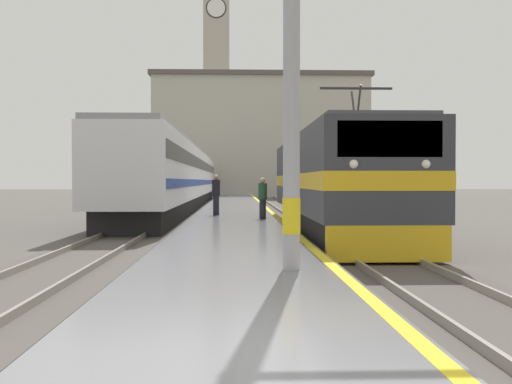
{
  "coord_description": "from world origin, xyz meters",
  "views": [
    {
      "loc": [
        -0.01,
        -4.99,
        1.88
      ],
      "look_at": [
        0.89,
        21.39,
        1.39
      ],
      "focal_mm": 42.0,
      "sensor_mm": 36.0,
      "label": 1
    }
  ],
  "objects_px": {
    "locomotive_train": "(334,183)",
    "person_on_platform": "(263,197)",
    "passenger_train": "(182,177)",
    "clock_tower": "(217,77)",
    "second_waiting_passenger": "(216,194)",
    "catenary_mast": "(296,27)"
  },
  "relations": [
    {
      "from": "passenger_train",
      "to": "catenary_mast",
      "type": "xyz_separation_m",
      "value": [
        4.72,
        -31.3,
        2.26
      ]
    },
    {
      "from": "locomotive_train",
      "to": "second_waiting_passenger",
      "type": "xyz_separation_m",
      "value": [
        -4.22,
        5.61,
        -0.48
      ]
    },
    {
      "from": "second_waiting_passenger",
      "to": "locomotive_train",
      "type": "bearing_deg",
      "value": -53.06
    },
    {
      "from": "person_on_platform",
      "to": "clock_tower",
      "type": "xyz_separation_m",
      "value": [
        -3.69,
        60.09,
        15.07
      ]
    },
    {
      "from": "clock_tower",
      "to": "passenger_train",
      "type": "bearing_deg",
      "value": -91.46
    },
    {
      "from": "catenary_mast",
      "to": "person_on_platform",
      "type": "bearing_deg",
      "value": 89.78
    },
    {
      "from": "second_waiting_passenger",
      "to": "passenger_train",
      "type": "bearing_deg",
      "value": 100.6
    },
    {
      "from": "passenger_train",
      "to": "second_waiting_passenger",
      "type": "xyz_separation_m",
      "value": [
        2.86,
        -15.3,
        -0.85
      ]
    },
    {
      "from": "catenary_mast",
      "to": "second_waiting_passenger",
      "type": "distance_m",
      "value": 16.4
    },
    {
      "from": "passenger_train",
      "to": "second_waiting_passenger",
      "type": "height_order",
      "value": "passenger_train"
    },
    {
      "from": "passenger_train",
      "to": "clock_tower",
      "type": "bearing_deg",
      "value": 88.54
    },
    {
      "from": "person_on_platform",
      "to": "passenger_train",
      "type": "bearing_deg",
      "value": 105.0
    },
    {
      "from": "locomotive_train",
      "to": "second_waiting_passenger",
      "type": "bearing_deg",
      "value": 126.94
    },
    {
      "from": "locomotive_train",
      "to": "catenary_mast",
      "type": "distance_m",
      "value": 10.97
    },
    {
      "from": "passenger_train",
      "to": "second_waiting_passenger",
      "type": "bearing_deg",
      "value": -79.4
    },
    {
      "from": "catenary_mast",
      "to": "clock_tower",
      "type": "xyz_separation_m",
      "value": [
        -3.64,
        73.58,
        11.87
      ]
    },
    {
      "from": "passenger_train",
      "to": "second_waiting_passenger",
      "type": "relative_size",
      "value": 25.21
    },
    {
      "from": "person_on_platform",
      "to": "locomotive_train",
      "type": "bearing_deg",
      "value": -53.27
    },
    {
      "from": "second_waiting_passenger",
      "to": "clock_tower",
      "type": "relative_size",
      "value": 0.06
    },
    {
      "from": "passenger_train",
      "to": "clock_tower",
      "type": "relative_size",
      "value": 1.43
    },
    {
      "from": "second_waiting_passenger",
      "to": "clock_tower",
      "type": "xyz_separation_m",
      "value": [
        -1.78,
        57.58,
        14.98
      ]
    },
    {
      "from": "locomotive_train",
      "to": "person_on_platform",
      "type": "distance_m",
      "value": 3.91
    }
  ]
}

